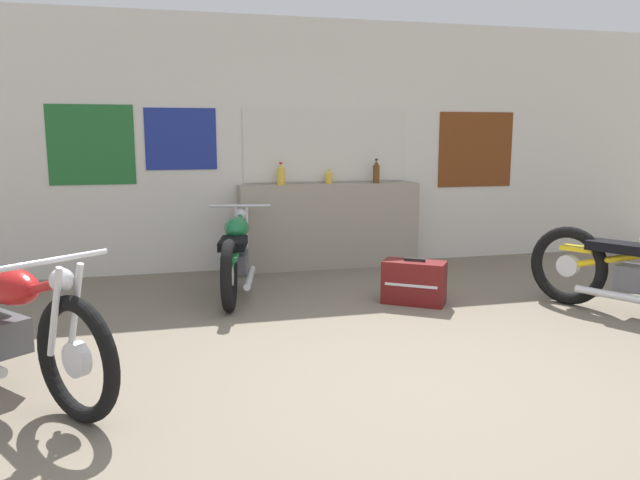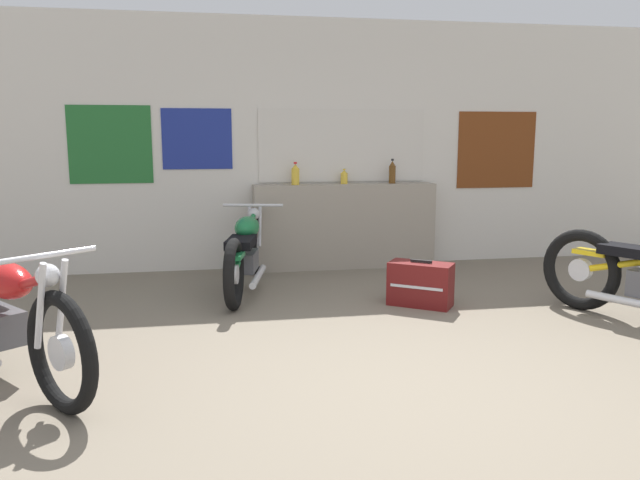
# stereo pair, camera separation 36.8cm
# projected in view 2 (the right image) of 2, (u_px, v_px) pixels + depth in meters

# --- Properties ---
(ground_plane) EXTENTS (24.00, 24.00, 0.00)m
(ground_plane) POSITION_uv_depth(u_px,v_px,m) (412.00, 395.00, 3.69)
(ground_plane) COLOR #706656
(wall_back) EXTENTS (10.00, 0.07, 2.80)m
(wall_back) POSITION_uv_depth(u_px,v_px,m) (310.00, 145.00, 7.10)
(wall_back) COLOR silver
(wall_back) RESTS_ON ground_plane
(sill_counter) EXTENTS (2.08, 0.28, 0.96)m
(sill_counter) POSITION_uv_depth(u_px,v_px,m) (345.00, 226.00, 7.15)
(sill_counter) COLOR gray
(sill_counter) RESTS_ON ground_plane
(bottle_leftmost) EXTENTS (0.09, 0.09, 0.25)m
(bottle_leftmost) POSITION_uv_depth(u_px,v_px,m) (295.00, 175.00, 6.94)
(bottle_leftmost) COLOR gold
(bottle_leftmost) RESTS_ON sill_counter
(bottle_left_center) EXTENTS (0.08, 0.08, 0.17)m
(bottle_left_center) POSITION_uv_depth(u_px,v_px,m) (344.00, 177.00, 7.10)
(bottle_left_center) COLOR gold
(bottle_left_center) RESTS_ON sill_counter
(bottle_center) EXTENTS (0.08, 0.08, 0.28)m
(bottle_center) POSITION_uv_depth(u_px,v_px,m) (392.00, 173.00, 7.14)
(bottle_center) COLOR #5B3814
(bottle_center) RESTS_ON sill_counter
(motorcycle_green) EXTENTS (0.70, 2.06, 0.79)m
(motorcycle_green) POSITION_uv_depth(u_px,v_px,m) (246.00, 251.00, 6.13)
(motorcycle_green) COLOR black
(motorcycle_green) RESTS_ON ground_plane
(hard_case_darkred) EXTENTS (0.61, 0.54, 0.42)m
(hard_case_darkred) POSITION_uv_depth(u_px,v_px,m) (420.00, 284.00, 5.59)
(hard_case_darkred) COLOR maroon
(hard_case_darkred) RESTS_ON ground_plane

